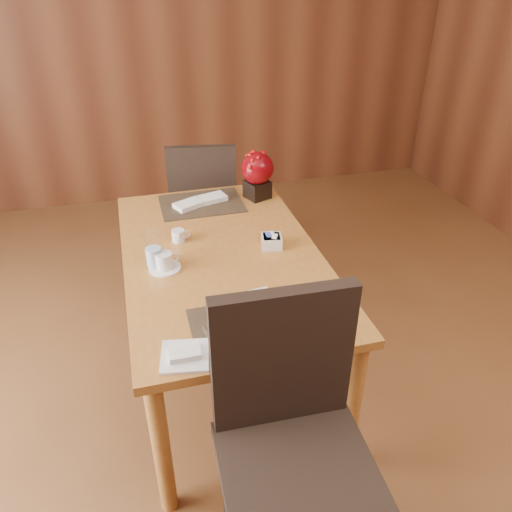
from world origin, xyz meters
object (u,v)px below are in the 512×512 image
object	(u,v)px
dining_table	(222,271)
sugar_caddy	(272,241)
soup_setting	(251,322)
near_chair	(292,430)
creamer_jug	(178,236)
berry_decor	(257,173)
water_glass	(153,249)
far_chair	(204,201)
bread_plate	(185,356)
coffee_cup	(164,262)

from	to	relation	value
dining_table	sugar_caddy	xyz separation A→B (m)	(0.24, 0.00, 0.13)
dining_table	sugar_caddy	bearing A→B (deg)	0.75
soup_setting	near_chair	xyz separation A→B (m)	(0.05, -0.35, -0.19)
near_chair	soup_setting	bearing A→B (deg)	100.13
dining_table	near_chair	world-z (taller)	near_chair
creamer_jug	berry_decor	distance (m)	0.64
water_glass	berry_decor	world-z (taller)	berry_decor
soup_setting	far_chair	xyz separation A→B (m)	(0.10, 1.62, -0.26)
soup_setting	water_glass	bearing A→B (deg)	112.15
bread_plate	berry_decor	bearing A→B (deg)	63.85
soup_setting	water_glass	world-z (taller)	water_glass
bread_plate	coffee_cup	bearing A→B (deg)	90.39
berry_decor	near_chair	xyz separation A→B (m)	(-0.29, -1.48, -0.29)
near_chair	far_chair	distance (m)	1.96
creamer_jug	sugar_caddy	distance (m)	0.45
creamer_jug	near_chair	xyz separation A→B (m)	(0.21, -1.10, -0.17)
berry_decor	near_chair	distance (m)	1.54
dining_table	sugar_caddy	distance (m)	0.27
creamer_jug	near_chair	distance (m)	1.13
far_chair	dining_table	bearing A→B (deg)	95.18
soup_setting	creamer_jug	bearing A→B (deg)	96.25
water_glass	sugar_caddy	size ratio (longest dim) A/B	1.90
water_glass	far_chair	distance (m)	1.18
creamer_jug	far_chair	size ratio (longest dim) A/B	0.09
coffee_cup	creamer_jug	bearing A→B (deg)	68.57
soup_setting	near_chair	distance (m)	0.40
coffee_cup	berry_decor	world-z (taller)	berry_decor
berry_decor	near_chair	world-z (taller)	near_chair
water_glass	bread_plate	bearing A→B (deg)	-85.97
dining_table	water_glass	bearing A→B (deg)	-174.15
creamer_jug	coffee_cup	bearing A→B (deg)	-110.84
dining_table	far_chair	xyz separation A→B (m)	(0.09, 1.03, -0.12)
coffee_cup	creamer_jug	xyz separation A→B (m)	(0.09, 0.23, -0.01)
coffee_cup	berry_decor	xyz separation A→B (m)	(0.59, 0.62, 0.12)
coffee_cup	far_chair	bearing A→B (deg)	71.97
creamer_jug	berry_decor	xyz separation A→B (m)	(0.50, 0.38, 0.12)
coffee_cup	sugar_caddy	bearing A→B (deg)	7.26
coffee_cup	bread_plate	bearing A→B (deg)	-89.61
water_glass	near_chair	bearing A→B (deg)	-68.94
berry_decor	far_chair	distance (m)	0.65
water_glass	far_chair	size ratio (longest dim) A/B	0.19
berry_decor	near_chair	size ratio (longest dim) A/B	0.25
dining_table	water_glass	xyz separation A→B (m)	(-0.31, -0.03, 0.19)
sugar_caddy	near_chair	bearing A→B (deg)	-102.51
berry_decor	sugar_caddy	bearing A→B (deg)	-98.30
bread_plate	creamer_jug	bearing A→B (deg)	83.87
dining_table	near_chair	xyz separation A→B (m)	(0.04, -0.93, -0.04)
berry_decor	bread_plate	xyz separation A→B (m)	(-0.59, -1.20, -0.15)
water_glass	creamer_jug	size ratio (longest dim) A/B	2.20
dining_table	coffee_cup	world-z (taller)	coffee_cup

